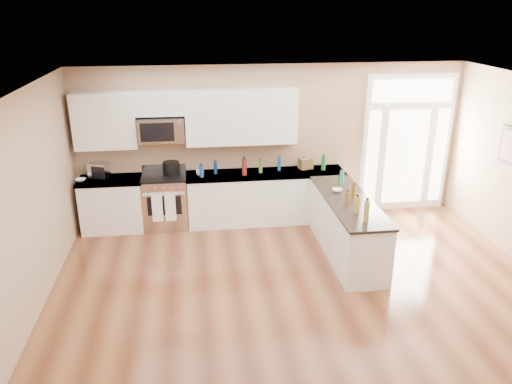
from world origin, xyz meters
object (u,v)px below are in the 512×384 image
peninsula_cabinet (347,229)px  kitchen_range (165,201)px  stockpot (171,168)px  toaster_oven (99,170)px

peninsula_cabinet → kitchen_range: size_ratio=2.15×
kitchen_range → stockpot: 0.61m
kitchen_range → toaster_oven: bearing=174.1°
peninsula_cabinet → toaster_oven: toaster_oven is taller
kitchen_range → stockpot: stockpot is taller
kitchen_range → toaster_oven: 1.25m
kitchen_range → toaster_oven: size_ratio=3.49×
kitchen_range → stockpot: size_ratio=3.63×
kitchen_range → toaster_oven: (-1.10, 0.11, 0.59)m
stockpot → toaster_oven: bearing=-179.8°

